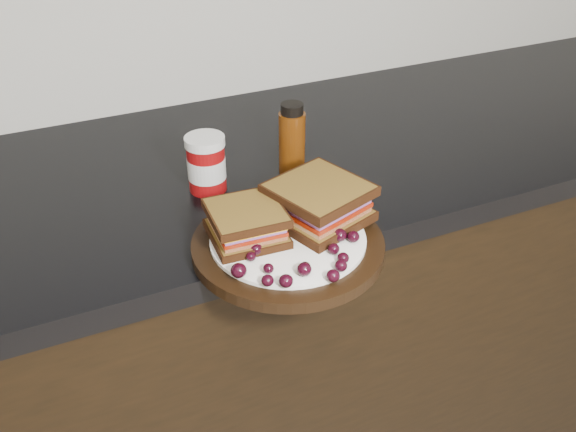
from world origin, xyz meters
name	(u,v)px	position (x,y,z in m)	size (l,w,h in m)	color
base_cabinets	(194,367)	(0.00, 1.70, 0.43)	(3.96, 0.58, 0.86)	black
countertop	(173,186)	(0.00, 1.70, 0.88)	(3.98, 0.60, 0.04)	black
plate	(288,245)	(0.09, 1.42, 0.91)	(0.28, 0.28, 0.02)	black
sandwich_left	(246,223)	(0.04, 1.44, 0.95)	(0.10, 0.10, 0.05)	brown
sandwich_right	(319,203)	(0.16, 1.44, 0.95)	(0.13, 0.13, 0.06)	brown
grape_0	(239,270)	(0.00, 1.36, 0.93)	(0.02, 0.02, 0.02)	black
grape_1	(268,268)	(0.04, 1.35, 0.93)	(0.01, 0.01, 0.01)	black
grape_2	(268,280)	(0.02, 1.33, 0.93)	(0.02, 0.02, 0.02)	black
grape_3	(286,281)	(0.05, 1.31, 0.93)	(0.02, 0.02, 0.02)	black
grape_4	(304,269)	(0.08, 1.33, 0.93)	(0.02, 0.02, 0.02)	black
grape_5	(305,267)	(0.08, 1.33, 0.93)	(0.02, 0.02, 0.01)	black
grape_6	(333,276)	(0.11, 1.30, 0.93)	(0.02, 0.02, 0.02)	black
grape_7	(341,266)	(0.13, 1.31, 0.93)	(0.02, 0.02, 0.02)	black
grape_8	(343,258)	(0.14, 1.33, 0.93)	(0.02, 0.02, 0.02)	black
grape_9	(334,249)	(0.13, 1.35, 0.93)	(0.02, 0.02, 0.02)	black
grape_10	(353,237)	(0.17, 1.37, 0.93)	(0.02, 0.02, 0.02)	black
grape_11	(340,235)	(0.16, 1.38, 0.93)	(0.02, 0.02, 0.02)	black
grape_12	(348,226)	(0.18, 1.39, 0.93)	(0.02, 0.02, 0.02)	black
grape_13	(338,211)	(0.19, 1.43, 0.93)	(0.02, 0.02, 0.02)	black
grape_14	(333,210)	(0.18, 1.44, 0.93)	(0.02, 0.02, 0.01)	black
grape_15	(311,214)	(0.14, 1.44, 0.93)	(0.02, 0.02, 0.02)	black
grape_16	(245,215)	(0.05, 1.48, 0.93)	(0.02, 0.02, 0.02)	black
grape_17	(249,220)	(0.05, 1.47, 0.93)	(0.02, 0.02, 0.02)	black
grape_18	(236,234)	(0.02, 1.44, 0.93)	(0.02, 0.02, 0.02)	black
grape_19	(227,234)	(0.01, 1.45, 0.93)	(0.02, 0.02, 0.02)	black
grape_20	(256,249)	(0.04, 1.40, 0.93)	(0.02, 0.02, 0.02)	black
grape_21	(251,256)	(0.02, 1.39, 0.93)	(0.01, 0.01, 0.01)	black
grape_22	(251,233)	(0.05, 1.44, 0.93)	(0.02, 0.02, 0.02)	black
grape_23	(224,230)	(0.01, 1.46, 0.93)	(0.02, 0.02, 0.02)	black
grape_24	(244,243)	(0.03, 1.42, 0.93)	(0.02, 0.02, 0.01)	black
condiment_jar	(206,164)	(0.04, 1.63, 0.95)	(0.07, 0.07, 0.10)	maroon
oil_bottle	(292,139)	(0.20, 1.63, 0.96)	(0.05, 0.05, 0.13)	#502508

